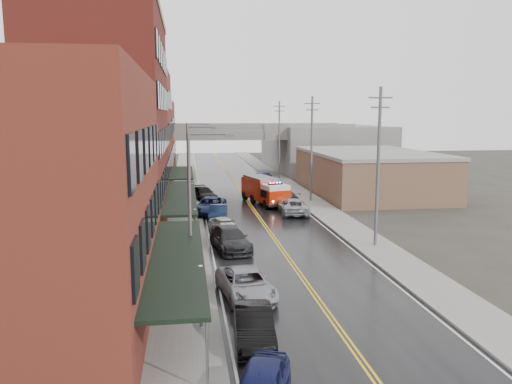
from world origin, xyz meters
TOP-DOWN VIEW (x-y plane):
  - ground at (0.00, 0.00)m, footprint 220.00×220.00m
  - road at (0.00, 30.00)m, footprint 11.00×160.00m
  - sidewalk_left at (-7.30, 30.00)m, footprint 3.00×160.00m
  - sidewalk_right at (7.30, 30.00)m, footprint 3.00×160.00m
  - curb_left at (-5.65, 30.00)m, footprint 0.30×160.00m
  - curb_right at (5.65, 30.00)m, footprint 0.30×160.00m
  - brick_building_a at (-13.30, 4.00)m, footprint 9.00×18.00m
  - brick_building_b at (-13.30, 23.00)m, footprint 9.00×20.00m
  - brick_building_c at (-13.30, 40.50)m, footprint 9.00×15.00m
  - brick_building_far at (-13.30, 58.00)m, footprint 9.00×20.00m
  - tan_building at (16.00, 40.00)m, footprint 14.00×22.00m
  - right_far_block at (18.00, 70.00)m, footprint 18.00×30.00m
  - awning_0 at (-7.49, 4.00)m, footprint 2.60×16.00m
  - awning_1 at (-7.49, 23.00)m, footprint 2.60×18.00m
  - awning_2 at (-7.49, 40.50)m, footprint 2.60×13.00m
  - globe_lamp_0 at (-6.40, 2.00)m, footprint 0.44×0.44m
  - globe_lamp_1 at (-6.40, 16.00)m, footprint 0.44×0.44m
  - globe_lamp_2 at (-6.40, 30.00)m, footprint 0.44×0.44m
  - street_lamp_0 at (-6.55, 8.00)m, footprint 2.64×0.22m
  - street_lamp_1 at (-6.55, 24.00)m, footprint 2.64×0.22m
  - street_lamp_2 at (-6.55, 40.00)m, footprint 2.64×0.22m
  - utility_pole_0 at (7.20, 15.00)m, footprint 1.80×0.24m
  - utility_pole_1 at (7.20, 35.00)m, footprint 1.80×0.24m
  - utility_pole_2 at (7.20, 55.00)m, footprint 1.80×0.24m
  - overpass at (0.00, 62.00)m, footprint 40.00×10.00m
  - fire_truck at (1.75, 34.35)m, footprint 4.83×8.51m
  - parked_car_left_1 at (-4.14, 0.30)m, footprint 1.91×4.81m
  - parked_car_left_2 at (-3.83, 5.80)m, footprint 3.29×5.81m
  - parked_car_left_3 at (-3.83, 15.70)m, footprint 3.21×6.05m
  - parked_car_left_4 at (-3.88, 20.85)m, footprint 2.86×4.41m
  - parked_car_left_5 at (-4.09, 25.74)m, footprint 2.13×4.82m
  - parked_car_left_6 at (-4.66, 29.39)m, footprint 3.89×6.45m
  - parked_car_left_7 at (-5.00, 37.95)m, footprint 3.47×5.60m
  - parked_car_right_0 at (3.67, 28.20)m, footprint 3.19×6.10m
  - parked_car_right_1 at (3.73, 34.20)m, footprint 3.36×5.84m
  - parked_car_right_2 at (4.21, 45.72)m, footprint 2.69×4.21m
  - parked_car_right_3 at (4.09, 50.74)m, footprint 3.33×5.34m

SIDE VIEW (x-z plane):
  - ground at x=0.00m, z-range 0.00..0.00m
  - road at x=0.00m, z-range 0.00..0.02m
  - sidewalk_left at x=-7.30m, z-range 0.00..0.15m
  - sidewalk_right at x=7.30m, z-range 0.00..0.15m
  - curb_left at x=-5.65m, z-range 0.00..0.15m
  - curb_right at x=5.65m, z-range 0.00..0.15m
  - parked_car_right_2 at x=4.21m, z-range 0.00..1.33m
  - parked_car_left_4 at x=-3.88m, z-range 0.00..1.40m
  - parked_car_left_7 at x=-5.00m, z-range 0.00..1.51m
  - parked_car_left_2 at x=-3.83m, z-range 0.00..1.53m
  - parked_car_left_5 at x=-4.09m, z-range 0.00..1.54m
  - parked_car_left_1 at x=-4.14m, z-range 0.00..1.56m
  - parked_car_right_1 at x=3.73m, z-range 0.00..1.59m
  - parked_car_right_0 at x=3.67m, z-range 0.00..1.64m
  - parked_car_right_3 at x=4.09m, z-range 0.00..1.66m
  - parked_car_left_3 at x=-3.83m, z-range 0.00..1.67m
  - parked_car_left_6 at x=-4.66m, z-range 0.00..1.67m
  - fire_truck at x=1.75m, z-range 0.12..3.09m
  - globe_lamp_0 at x=-6.40m, z-range 0.75..3.87m
  - globe_lamp_1 at x=-6.40m, z-range 0.75..3.87m
  - globe_lamp_2 at x=-6.40m, z-range 0.75..3.87m
  - tan_building at x=16.00m, z-range 0.00..5.00m
  - awning_2 at x=-7.49m, z-range 1.44..4.53m
  - awning_0 at x=-7.49m, z-range 1.44..4.53m
  - awning_1 at x=-7.49m, z-range 1.44..4.53m
  - right_far_block at x=18.00m, z-range 0.00..8.00m
  - street_lamp_0 at x=-6.55m, z-range 0.69..9.69m
  - street_lamp_1 at x=-6.55m, z-range 0.69..9.69m
  - street_lamp_2 at x=-6.55m, z-range 0.69..9.69m
  - overpass at x=0.00m, z-range 2.24..9.74m
  - brick_building_a at x=-13.30m, z-range 0.00..12.00m
  - brick_building_far at x=-13.30m, z-range 0.00..12.00m
  - utility_pole_0 at x=7.20m, z-range 0.31..12.31m
  - utility_pole_1 at x=7.20m, z-range 0.31..12.31m
  - utility_pole_2 at x=7.20m, z-range 0.31..12.31m
  - brick_building_c at x=-13.30m, z-range 0.00..15.00m
  - brick_building_b at x=-13.30m, z-range 0.00..18.00m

